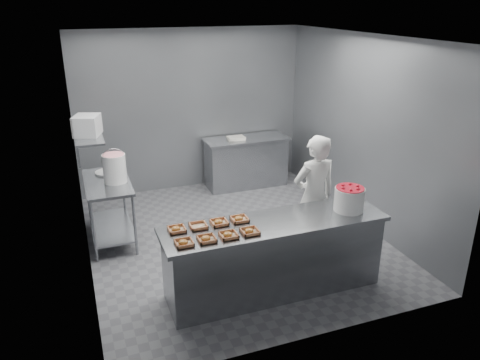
% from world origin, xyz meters
% --- Properties ---
extents(floor, '(4.50, 4.50, 0.00)m').
position_xyz_m(floor, '(0.00, 0.00, 0.00)').
color(floor, '#4C4C51').
rests_on(floor, ground).
extents(ceiling, '(4.50, 4.50, 0.00)m').
position_xyz_m(ceiling, '(0.00, 0.00, 2.80)').
color(ceiling, white).
rests_on(ceiling, wall_back).
extents(wall_back, '(4.00, 0.04, 2.80)m').
position_xyz_m(wall_back, '(0.00, 2.25, 1.40)').
color(wall_back, slate).
rests_on(wall_back, ground).
extents(wall_left, '(0.04, 4.50, 2.80)m').
position_xyz_m(wall_left, '(-2.00, 0.00, 1.40)').
color(wall_left, slate).
rests_on(wall_left, ground).
extents(wall_right, '(0.04, 4.50, 2.80)m').
position_xyz_m(wall_right, '(2.00, 0.00, 1.40)').
color(wall_right, slate).
rests_on(wall_right, ground).
extents(service_counter, '(2.60, 0.70, 0.90)m').
position_xyz_m(service_counter, '(0.00, -1.35, 0.45)').
color(service_counter, slate).
rests_on(service_counter, ground).
extents(prep_table, '(0.60, 1.20, 0.90)m').
position_xyz_m(prep_table, '(-1.65, 0.60, 0.59)').
color(prep_table, slate).
rests_on(prep_table, ground).
extents(back_counter, '(1.50, 0.60, 0.90)m').
position_xyz_m(back_counter, '(0.90, 1.90, 0.45)').
color(back_counter, slate).
rests_on(back_counter, ground).
extents(wall_shelf, '(0.35, 0.90, 0.03)m').
position_xyz_m(wall_shelf, '(-1.82, 0.60, 1.55)').
color(wall_shelf, slate).
rests_on(wall_shelf, wall_left).
extents(tray_0, '(0.19, 0.18, 0.06)m').
position_xyz_m(tray_0, '(-1.09, -1.51, 0.92)').
color(tray_0, tan).
rests_on(tray_0, service_counter).
extents(tray_1, '(0.19, 0.18, 0.06)m').
position_xyz_m(tray_1, '(-0.85, -1.51, 0.92)').
color(tray_1, tan).
rests_on(tray_1, service_counter).
extents(tray_2, '(0.19, 0.18, 0.06)m').
position_xyz_m(tray_2, '(-0.61, -1.51, 0.92)').
color(tray_2, tan).
rests_on(tray_2, service_counter).
extents(tray_3, '(0.19, 0.18, 0.06)m').
position_xyz_m(tray_3, '(-0.37, -1.51, 0.92)').
color(tray_3, tan).
rests_on(tray_3, service_counter).
extents(tray_4, '(0.19, 0.18, 0.06)m').
position_xyz_m(tray_4, '(-1.09, -1.19, 0.92)').
color(tray_4, tan).
rests_on(tray_4, service_counter).
extents(tray_5, '(0.19, 0.18, 0.04)m').
position_xyz_m(tray_5, '(-0.85, -1.19, 0.92)').
color(tray_5, tan).
rests_on(tray_5, service_counter).
extents(tray_6, '(0.19, 0.18, 0.06)m').
position_xyz_m(tray_6, '(-0.61, -1.19, 0.92)').
color(tray_6, tan).
rests_on(tray_6, service_counter).
extents(tray_7, '(0.19, 0.18, 0.06)m').
position_xyz_m(tray_7, '(-0.37, -1.19, 0.92)').
color(tray_7, tan).
rests_on(tray_7, service_counter).
extents(worker, '(0.63, 0.43, 1.67)m').
position_xyz_m(worker, '(0.82, -0.75, 0.83)').
color(worker, white).
rests_on(worker, ground).
extents(strawberry_tub, '(0.35, 0.35, 0.29)m').
position_xyz_m(strawberry_tub, '(0.94, -1.37, 1.05)').
color(strawberry_tub, silver).
rests_on(strawberry_tub, service_counter).
extents(glaze_bucket, '(0.33, 0.31, 0.48)m').
position_xyz_m(glaze_bucket, '(-1.54, 0.52, 1.11)').
color(glaze_bucket, silver).
rests_on(glaze_bucket, prep_table).
extents(bucket_lid, '(0.35, 0.35, 0.03)m').
position_xyz_m(bucket_lid, '(-1.61, 0.91, 0.91)').
color(bucket_lid, silver).
rests_on(bucket_lid, prep_table).
extents(rag, '(0.16, 0.15, 0.02)m').
position_xyz_m(rag, '(-1.62, 1.04, 0.91)').
color(rag, '#CCB28C').
rests_on(rag, prep_table).
extents(appliance, '(0.40, 0.43, 0.26)m').
position_xyz_m(appliance, '(-1.82, 0.61, 1.70)').
color(appliance, gray).
rests_on(appliance, wall_shelf).
extents(paper_stack, '(0.32, 0.25, 0.05)m').
position_xyz_m(paper_stack, '(0.71, 1.90, 0.92)').
color(paper_stack, silver).
rests_on(paper_stack, back_counter).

